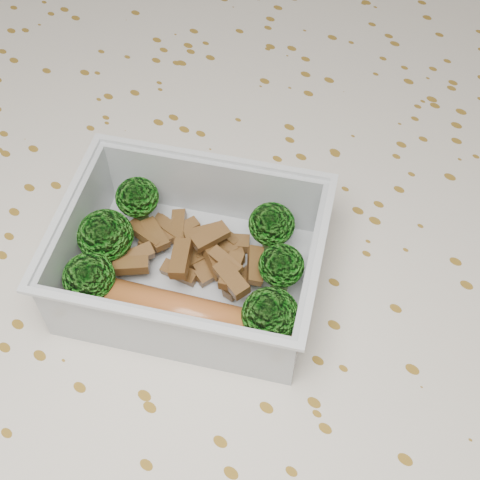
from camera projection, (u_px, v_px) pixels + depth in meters
The scene contains 6 objects.
dining_table at pixel (244, 320), 0.56m from camera, with size 1.40×0.90×0.75m.
tablecloth at pixel (245, 287), 0.52m from camera, with size 1.46×0.96×0.19m.
lunch_container at pixel (191, 264), 0.46m from camera, with size 0.21×0.19×0.06m.
broccoli_florets at pixel (184, 255), 0.45m from camera, with size 0.16×0.14×0.04m.
meat_pile at pixel (196, 250), 0.47m from camera, with size 0.11×0.09×0.03m.
sausage at pixel (182, 313), 0.44m from camera, with size 0.14×0.07×0.03m.
Camera 1 is at (0.16, -0.22, 1.15)m, focal length 50.00 mm.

